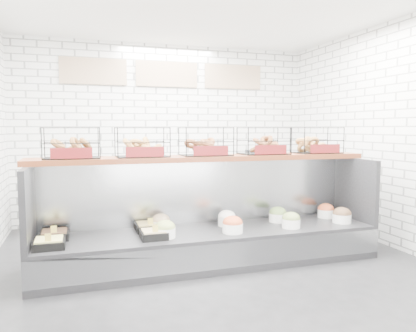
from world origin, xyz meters
name	(u,v)px	position (x,y,z in m)	size (l,w,h in m)	color
ground	(220,271)	(0.00, 0.00, 0.00)	(5.50, 5.50, 0.00)	black
room_shell	(204,89)	(0.00, 0.60, 2.06)	(5.02, 5.51, 3.01)	white
display_case	(211,235)	(0.01, 0.34, 0.33)	(4.00, 0.90, 1.20)	black
bagel_shelf	(206,146)	(0.00, 0.52, 1.38)	(4.10, 0.50, 0.40)	#532211
prep_counter	(172,195)	(0.00, 2.43, 0.47)	(4.00, 0.60, 1.20)	#93969B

